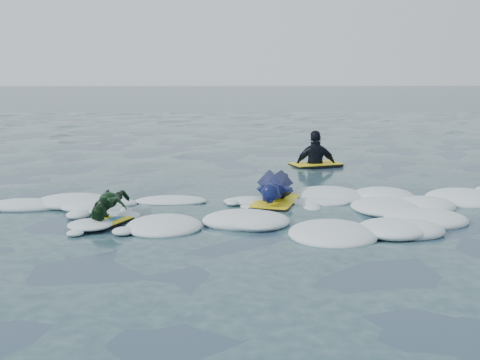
# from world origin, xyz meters

# --- Properties ---
(ground) EXTENTS (120.00, 120.00, 0.00)m
(ground) POSITION_xyz_m (0.00, 0.00, 0.00)
(ground) COLOR #172D39
(ground) RESTS_ON ground
(foam_band) EXTENTS (12.00, 3.10, 0.30)m
(foam_band) POSITION_xyz_m (0.00, 1.03, 0.00)
(foam_band) COLOR silver
(foam_band) RESTS_ON ground
(prone_woman_unit) EXTENTS (0.96, 1.83, 0.46)m
(prone_woman_unit) POSITION_xyz_m (1.67, 1.65, 0.24)
(prone_woman_unit) COLOR black
(prone_woman_unit) RESTS_ON ground
(prone_child_unit) EXTENTS (0.69, 1.18, 0.42)m
(prone_child_unit) POSITION_xyz_m (-0.82, 0.43, 0.21)
(prone_child_unit) COLOR black
(prone_child_unit) RESTS_ON ground
(waiting_rider_unit) EXTENTS (1.25, 0.95, 1.67)m
(waiting_rider_unit) POSITION_xyz_m (2.87, 5.18, -0.01)
(waiting_rider_unit) COLOR black
(waiting_rider_unit) RESTS_ON ground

